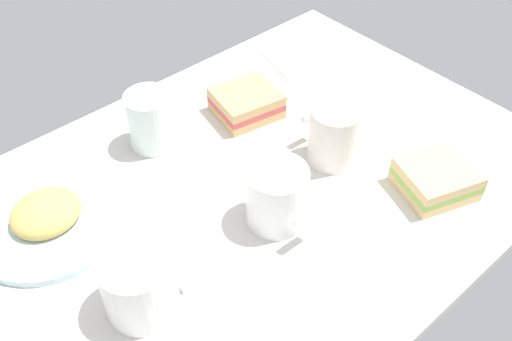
{
  "coord_description": "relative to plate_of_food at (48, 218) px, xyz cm",
  "views": [
    {
      "loc": [
        41.17,
        46.39,
        64.7
      ],
      "look_at": [
        0.0,
        0.0,
        5.0
      ],
      "focal_mm": 40.83,
      "sensor_mm": 36.0,
      "label": 1
    }
  ],
  "objects": [
    {
      "name": "coffee_mug_milky",
      "position": [
        -24.8,
        20.62,
        3.46
      ],
      "size": [
        8.56,
        10.77,
        9.26
      ],
      "color": "white",
      "rests_on": "tabletop"
    },
    {
      "name": "glass_of_milk",
      "position": [
        -21.08,
        -4.7,
        2.86
      ],
      "size": [
        7.49,
        7.49,
        9.46
      ],
      "color": "silver",
      "rests_on": "tabletop"
    },
    {
      "name": "paper_napkin",
      "position": [
        -56.44,
        -4.67,
        -1.15
      ],
      "size": [
        15.4,
        15.4,
        0.3
      ],
      "primitive_type": "cube",
      "rotation": [
        0.0,
        0.0,
        -0.25
      ],
      "color": "white",
      "rests_on": "tabletop"
    },
    {
      "name": "plate_of_food",
      "position": [
        0.0,
        0.0,
        0.0
      ],
      "size": [
        21.83,
        21.83,
        4.55
      ],
      "color": "silver",
      "rests_on": "tabletop"
    },
    {
      "name": "coffee_mug_spare",
      "position": [
        -2.55,
        20.24,
        3.29
      ],
      "size": [
        11.56,
        9.16,
        8.91
      ],
      "color": "white",
      "rests_on": "tabletop"
    },
    {
      "name": "coffee_mug_black",
      "position": [
        -39.96,
        17.06,
        3.65
      ],
      "size": [
        7.73,
        9.82,
        9.62
      ],
      "color": "silver",
      "rests_on": "tabletop"
    },
    {
      "name": "sandwich_main",
      "position": [
        -37.49,
        -0.56,
        0.9
      ],
      "size": [
        11.83,
        11.01,
        4.4
      ],
      "color": "tan",
      "rests_on": "tabletop"
    },
    {
      "name": "tabletop",
      "position": [
        -27.12,
        13.59,
        -2.3
      ],
      "size": [
        90.0,
        64.0,
        2.0
      ],
      "primitive_type": "cube",
      "color": "beige",
      "rests_on": "ground"
    },
    {
      "name": "sandwich_side",
      "position": [
        -46.45,
        32.01,
        0.9
      ],
      "size": [
        12.88,
        12.24,
        4.4
      ],
      "color": "#DBB77A",
      "rests_on": "tabletop"
    }
  ]
}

